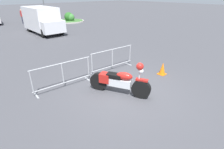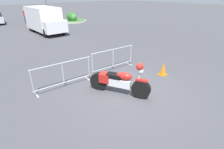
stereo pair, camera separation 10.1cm
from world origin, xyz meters
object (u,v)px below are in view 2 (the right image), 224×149
motorcycle (119,81)px  crowd_barrier_near (63,75)px  delivery_van (44,19)px  traffic_cone (163,69)px  pedestrian (25,16)px  crowd_barrier_far (113,59)px

motorcycle → crowd_barrier_near: motorcycle is taller
delivery_van → traffic_cone: bearing=1.5°
crowd_barrier_near → traffic_cone: crowd_barrier_near is taller
delivery_van → motorcycle: bearing=-10.5°
crowd_barrier_near → pedestrian: bearing=76.8°
motorcycle → traffic_cone: motorcycle is taller
crowd_barrier_near → traffic_cone: (4.03, -1.99, -0.27)m
motorcycle → delivery_van: 12.94m
motorcycle → traffic_cone: 2.71m
delivery_van → pedestrian: delivery_van is taller
motorcycle → crowd_barrier_near: (-1.34, 1.83, 0.04)m
delivery_van → traffic_cone: 12.88m
motorcycle → crowd_barrier_far: 2.26m
crowd_barrier_far → traffic_cone: 2.42m
crowd_barrier_far → motorcycle: bearing=-126.2°
crowd_barrier_near → motorcycle: bearing=-53.8°
delivery_van → traffic_cone: (0.23, -12.84, -0.95)m
pedestrian → crowd_barrier_near: bearing=114.9°
motorcycle → traffic_cone: (2.69, -0.16, -0.23)m
motorcycle → delivery_van: (2.47, 12.68, 0.73)m
motorcycle → traffic_cone: bearing=60.2°
crowd_barrier_near → traffic_cone: size_ratio=4.14×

